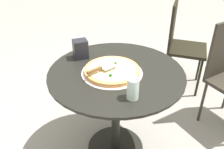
# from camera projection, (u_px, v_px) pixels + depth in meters

# --- Properties ---
(ground_plane) EXTENTS (10.00, 10.00, 0.00)m
(ground_plane) POSITION_uv_depth(u_px,v_px,m) (115.00, 147.00, 2.00)
(ground_plane) COLOR gray
(patio_table) EXTENTS (0.91, 0.91, 0.73)m
(patio_table) POSITION_uv_depth(u_px,v_px,m) (116.00, 93.00, 1.71)
(patio_table) COLOR black
(patio_table) RESTS_ON ground
(pizza_on_tray) EXTENTS (0.40, 0.40, 0.05)m
(pizza_on_tray) POSITION_uv_depth(u_px,v_px,m) (112.00, 71.00, 1.60)
(pizza_on_tray) COLOR silver
(pizza_on_tray) RESTS_ON patio_table
(pizza_server) EXTENTS (0.16, 0.20, 0.02)m
(pizza_server) POSITION_uv_depth(u_px,v_px,m) (101.00, 68.00, 1.54)
(pizza_server) COLOR silver
(pizza_server) RESTS_ON pizza_on_tray
(drinking_cup) EXTENTS (0.07, 0.07, 0.13)m
(drinking_cup) POSITION_uv_depth(u_px,v_px,m) (133.00, 89.00, 1.34)
(drinking_cup) COLOR silver
(drinking_cup) RESTS_ON patio_table
(napkin_dispenser) EXTENTS (0.11, 0.12, 0.14)m
(napkin_dispenser) POSITION_uv_depth(u_px,v_px,m) (80.00, 49.00, 1.75)
(napkin_dispenser) COLOR black
(napkin_dispenser) RESTS_ON patio_table
(patio_chair_near) EXTENTS (0.50, 0.50, 0.93)m
(patio_chair_near) POSITION_uv_depth(u_px,v_px,m) (181.00, 40.00, 2.51)
(patio_chair_near) COLOR black
(patio_chair_near) RESTS_ON ground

